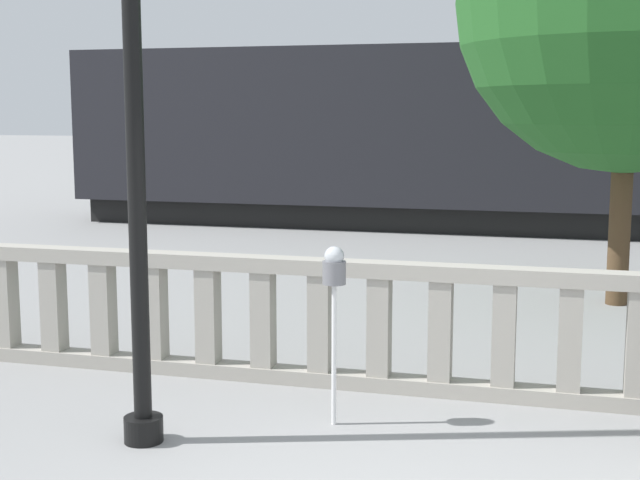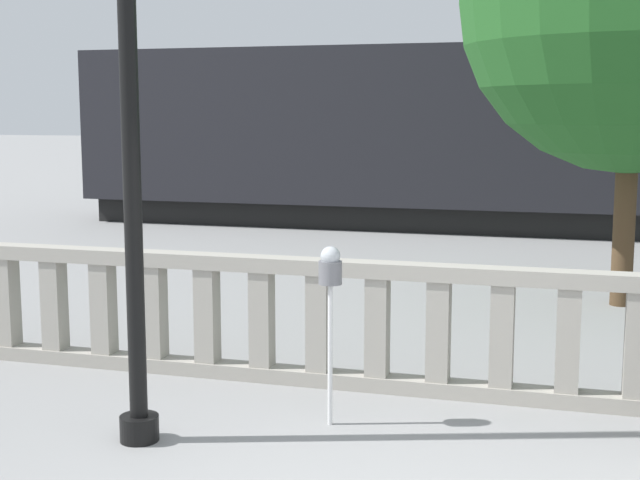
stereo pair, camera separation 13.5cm
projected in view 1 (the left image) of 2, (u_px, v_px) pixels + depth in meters
balustrade at (440, 330)px, 7.97m from camera, size 15.57×0.24×1.19m
parking_meter at (334, 280)px, 7.12m from camera, size 0.19×0.19×1.48m
train_near at (602, 135)px, 18.54m from camera, size 22.73×2.82×4.50m
train_far at (623, 140)px, 25.39m from camera, size 21.36×2.72×3.89m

